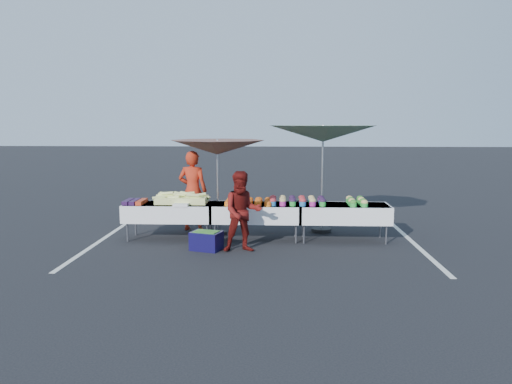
{
  "coord_description": "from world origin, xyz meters",
  "views": [
    {
      "loc": [
        0.44,
        -10.14,
        2.43
      ],
      "look_at": [
        0.0,
        0.0,
        1.0
      ],
      "focal_mm": 35.0,
      "sensor_mm": 36.0,
      "label": 1
    }
  ],
  "objects_px": {
    "customer": "(242,212)",
    "umbrella_right": "(323,135)",
    "table_left": "(170,211)",
    "table_right": "(344,213)",
    "vendor": "(193,191)",
    "storage_bin": "(206,240)",
    "table_center": "(256,212)",
    "umbrella_left": "(217,148)"
  },
  "relations": [
    {
      "from": "customer",
      "to": "umbrella_right",
      "type": "relative_size",
      "value": 0.64
    },
    {
      "from": "vendor",
      "to": "umbrella_left",
      "type": "bearing_deg",
      "value": 153.67
    },
    {
      "from": "table_left",
      "to": "umbrella_right",
      "type": "xyz_separation_m",
      "value": [
        3.22,
        0.8,
        1.57
      ]
    },
    {
      "from": "table_right",
      "to": "vendor",
      "type": "height_order",
      "value": "vendor"
    },
    {
      "from": "vendor",
      "to": "customer",
      "type": "relative_size",
      "value": 1.18
    },
    {
      "from": "umbrella_left",
      "to": "vendor",
      "type": "bearing_deg",
      "value": 144.83
    },
    {
      "from": "table_right",
      "to": "umbrella_left",
      "type": "bearing_deg",
      "value": 170.78
    },
    {
      "from": "umbrella_right",
      "to": "storage_bin",
      "type": "relative_size",
      "value": 3.65
    },
    {
      "from": "vendor",
      "to": "table_right",
      "type": "bearing_deg",
      "value": 174.01
    },
    {
      "from": "table_left",
      "to": "table_center",
      "type": "height_order",
      "value": "same"
    },
    {
      "from": "table_left",
      "to": "storage_bin",
      "type": "xyz_separation_m",
      "value": [
        0.89,
        -0.88,
        -0.4
      ]
    },
    {
      "from": "vendor",
      "to": "storage_bin",
      "type": "height_order",
      "value": "vendor"
    },
    {
      "from": "customer",
      "to": "umbrella_left",
      "type": "relative_size",
      "value": 0.74
    },
    {
      "from": "table_left",
      "to": "table_center",
      "type": "relative_size",
      "value": 1.0
    },
    {
      "from": "table_center",
      "to": "umbrella_left",
      "type": "bearing_deg",
      "value": 153.05
    },
    {
      "from": "table_right",
      "to": "vendor",
      "type": "bearing_deg",
      "value": 165.17
    },
    {
      "from": "table_right",
      "to": "table_center",
      "type": "bearing_deg",
      "value": 180.0
    },
    {
      "from": "umbrella_right",
      "to": "vendor",
      "type": "bearing_deg",
      "value": 178.75
    },
    {
      "from": "customer",
      "to": "umbrella_left",
      "type": "bearing_deg",
      "value": 103.73
    },
    {
      "from": "vendor",
      "to": "customer",
      "type": "bearing_deg",
      "value": 133.0
    },
    {
      "from": "table_left",
      "to": "table_right",
      "type": "relative_size",
      "value": 1.0
    },
    {
      "from": "umbrella_left",
      "to": "storage_bin",
      "type": "xyz_separation_m",
      "value": [
        -0.07,
        -1.31,
        -1.69
      ]
    },
    {
      "from": "umbrella_left",
      "to": "storage_bin",
      "type": "distance_m",
      "value": 2.14
    },
    {
      "from": "table_left",
      "to": "vendor",
      "type": "xyz_separation_m",
      "value": [
        0.34,
        0.86,
        0.32
      ]
    },
    {
      "from": "vendor",
      "to": "customer",
      "type": "xyz_separation_m",
      "value": [
        1.25,
        -1.84,
        -0.14
      ]
    },
    {
      "from": "umbrella_left",
      "to": "umbrella_right",
      "type": "xyz_separation_m",
      "value": [
        2.27,
        0.37,
        0.28
      ]
    },
    {
      "from": "table_center",
      "to": "vendor",
      "type": "xyz_separation_m",
      "value": [
        -1.46,
        0.86,
        0.32
      ]
    },
    {
      "from": "storage_bin",
      "to": "umbrella_left",
      "type": "bearing_deg",
      "value": 105.27
    },
    {
      "from": "table_left",
      "to": "umbrella_right",
      "type": "relative_size",
      "value": 0.78
    },
    {
      "from": "table_center",
      "to": "table_right",
      "type": "bearing_deg",
      "value": 0.0
    },
    {
      "from": "umbrella_left",
      "to": "storage_bin",
      "type": "relative_size",
      "value": 3.18
    },
    {
      "from": "table_right",
      "to": "customer",
      "type": "distance_m",
      "value": 2.24
    },
    {
      "from": "table_left",
      "to": "umbrella_right",
      "type": "bearing_deg",
      "value": 13.94
    },
    {
      "from": "customer",
      "to": "umbrella_left",
      "type": "xyz_separation_m",
      "value": [
        -0.63,
        1.4,
        1.11
      ]
    },
    {
      "from": "table_right",
      "to": "storage_bin",
      "type": "height_order",
      "value": "table_right"
    },
    {
      "from": "table_center",
      "to": "umbrella_left",
      "type": "height_order",
      "value": "umbrella_left"
    },
    {
      "from": "table_left",
      "to": "umbrella_left",
      "type": "bearing_deg",
      "value": 24.16
    },
    {
      "from": "table_left",
      "to": "table_right",
      "type": "bearing_deg",
      "value": 0.0
    },
    {
      "from": "umbrella_left",
      "to": "table_left",
      "type": "bearing_deg",
      "value": -155.84
    },
    {
      "from": "table_left",
      "to": "umbrella_left",
      "type": "xyz_separation_m",
      "value": [
        0.96,
        0.43,
        1.29
      ]
    },
    {
      "from": "table_center",
      "to": "table_right",
      "type": "distance_m",
      "value": 1.8
    },
    {
      "from": "umbrella_left",
      "to": "table_center",
      "type": "bearing_deg",
      "value": -26.95
    }
  ]
}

